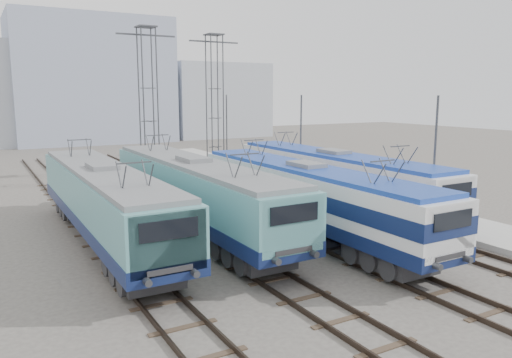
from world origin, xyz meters
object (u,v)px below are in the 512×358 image
object	(u,v)px
locomotive_far_right	(335,176)
catenary_tower_west	(148,100)
mast_front	(434,164)
locomotive_far_left	(105,199)
mast_mid	(301,144)
locomotive_center_right	(308,193)
catenary_tower_east	(215,99)
mast_rear	(227,133)
locomotive_center_left	(196,190)

from	to	relation	value
locomotive_far_right	catenary_tower_west	bearing A→B (deg)	115.27
catenary_tower_west	mast_front	distance (m)	22.00
locomotive_far_left	mast_mid	distance (m)	16.62
locomotive_center_right	locomotive_far_right	size ratio (longest dim) A/B	0.99
locomotive_center_right	mast_front	xyz separation A→B (m)	(6.35, -2.18, 1.27)
locomotive_far_left	catenary_tower_east	bearing A→B (deg)	50.78
catenary_tower_east	mast_front	distance (m)	22.32
locomotive_far_right	mast_mid	xyz separation A→B (m)	(1.85, 6.30, 1.25)
mast_mid	mast_front	bearing A→B (deg)	-90.00
mast_rear	catenary_tower_east	bearing A→B (deg)	-136.40
mast_rear	mast_mid	bearing A→B (deg)	-90.00
locomotive_far_right	mast_front	size ratio (longest dim) A/B	2.52
locomotive_far_left	locomotive_center_left	xyz separation A→B (m)	(4.50, -0.18, 0.04)
locomotive_center_left	locomotive_center_right	world-z (taller)	locomotive_center_left
locomotive_far_left	locomotive_far_right	size ratio (longest dim) A/B	1.02
locomotive_center_left	locomotive_center_right	size ratio (longest dim) A/B	1.05
catenary_tower_east	mast_front	xyz separation A→B (m)	(2.10, -22.00, -3.14)
locomotive_far_left	locomotive_far_right	bearing A→B (deg)	-0.28
locomotive_center_right	locomotive_far_right	bearing A→B (deg)	38.09
locomotive_center_right	mast_rear	distance (m)	22.76
locomotive_far_left	locomotive_center_left	world-z (taller)	locomotive_center_left
mast_mid	locomotive_far_left	bearing A→B (deg)	-157.90
locomotive_far_left	mast_rear	distance (m)	23.87
catenary_tower_east	mast_rear	distance (m)	4.28
locomotive_center_right	locomotive_far_left	bearing A→B (deg)	158.24
catenary_tower_west	catenary_tower_east	distance (m)	6.80
mast_front	mast_rear	size ratio (longest dim) A/B	1.00
locomotive_far_right	mast_mid	bearing A→B (deg)	73.63
mast_front	locomotive_far_right	bearing A→B (deg)	107.97
catenary_tower_west	mast_rear	world-z (taller)	catenary_tower_west
catenary_tower_west	mast_mid	size ratio (longest dim) A/B	1.71
locomotive_center_left	catenary_tower_east	distance (m)	19.11
locomotive_center_right	catenary_tower_east	bearing A→B (deg)	77.90
catenary_tower_west	catenary_tower_east	bearing A→B (deg)	17.10
locomotive_far_left	catenary_tower_west	distance (m)	16.36
locomotive_center_left	catenary_tower_west	size ratio (longest dim) A/B	1.52
mast_front	locomotive_center_right	bearing A→B (deg)	161.09
locomotive_center_right	catenary_tower_west	distance (m)	18.50
locomotive_center_right	mast_rear	size ratio (longest dim) A/B	2.49
locomotive_far_left	mast_mid	xyz separation A→B (m)	(15.35, 6.23, 1.27)
locomotive_far_right	catenary_tower_west	world-z (taller)	catenary_tower_west
locomotive_far_left	mast_rear	xyz separation A→B (m)	(15.35, 18.23, 1.27)
locomotive_center_left	mast_mid	world-z (taller)	mast_mid
catenary_tower_west	locomotive_far_left	bearing A→B (deg)	-115.37
catenary_tower_east	mast_rear	bearing A→B (deg)	43.60
locomotive_far_right	catenary_tower_west	size ratio (longest dim) A/B	1.47
locomotive_center_left	mast_mid	size ratio (longest dim) A/B	2.61
catenary_tower_west	mast_mid	world-z (taller)	catenary_tower_west
mast_front	mast_rear	world-z (taller)	same
locomotive_far_left	mast_mid	size ratio (longest dim) A/B	2.56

